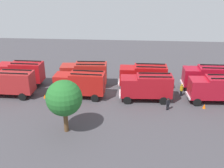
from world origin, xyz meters
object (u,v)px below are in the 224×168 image
fire_truck_6 (80,83)px  firefighter_1 (168,104)px  fire_truck_4 (216,88)px  fire_truck_5 (146,86)px  firefighter_3 (163,77)px  fire_truck_7 (9,82)px  traffic_cone_0 (45,96)px  fire_truck_0 (207,77)px  fire_truck_3 (21,72)px  fire_truck_1 (143,76)px  tree_1 (64,98)px  fire_truck_2 (84,73)px  firefighter_2 (181,89)px  traffic_cone_1 (204,106)px  firefighter_0 (57,99)px

fire_truck_6 → firefighter_1: fire_truck_6 is taller
fire_truck_4 → fire_truck_5: bearing=-2.1°
fire_truck_4 → firefighter_3: size_ratio=4.55×
fire_truck_7 → fire_truck_6: bearing=-176.4°
traffic_cone_0 → fire_truck_6: bearing=-172.4°
fire_truck_4 → fire_truck_7: 28.75m
fire_truck_0 → fire_truck_3: same height
fire_truck_1 → traffic_cone_0: fire_truck_1 is taller
firefighter_1 → tree_1: tree_1 is taller
fire_truck_6 → firefighter_3: fire_truck_6 is taller
fire_truck_4 → fire_truck_7: size_ratio=1.01×
fire_truck_7 → traffic_cone_0: (-5.07, 0.28, -1.87)m
fire_truck_2 → firefighter_2: (-14.54, 2.58, -1.15)m
fire_truck_1 → fire_truck_6: bearing=22.2°
fire_truck_2 → fire_truck_3: bearing=-0.7°
fire_truck_6 → firefighter_2: size_ratio=4.10×
tree_1 → fire_truck_6: bearing=-89.9°
fire_truck_3 → firefighter_3: 22.54m
fire_truck_3 → tree_1: (-10.09, 12.57, 1.97)m
fire_truck_3 → fire_truck_0: bearing=-178.1°
fire_truck_1 → firefighter_2: size_ratio=4.06×
traffic_cone_0 → firefighter_1: bearing=172.5°
fire_truck_6 → firefighter_1: bearing=168.5°
traffic_cone_1 → firefighter_0: bearing=1.2°
firefighter_2 → traffic_cone_0: bearing=152.3°
fire_truck_1 → tree_1: tree_1 is taller
fire_truck_4 → traffic_cone_0: (23.68, 0.50, -1.87)m
fire_truck_0 → fire_truck_7: (28.63, 4.35, 0.00)m
fire_truck_4 → firefighter_3: bearing=-49.8°
fire_truck_4 → tree_1: bearing=22.1°
fire_truck_2 → fire_truck_5: 10.38m
fire_truck_5 → firefighter_0: size_ratio=4.56×
tree_1 → traffic_cone_1: tree_1 is taller
tree_1 → traffic_cone_0: size_ratio=10.75×
firefighter_3 → fire_truck_5: bearing=-132.1°
fire_truck_0 → fire_truck_5: (9.22, 4.25, 0.00)m
fire_truck_1 → fire_truck_3: bearing=-0.3°
fire_truck_5 → firefighter_3: fire_truck_5 is taller
firefighter_1 → traffic_cone_0: (17.05, -2.25, -0.63)m
fire_truck_1 → fire_truck_2: same height
firefighter_2 → tree_1: (14.42, 10.37, 3.12)m
fire_truck_3 → firefighter_2: bearing=176.3°
fire_truck_5 → firefighter_3: 7.65m
fire_truck_3 → firefighter_2: 24.63m
fire_truck_1 → fire_truck_2: size_ratio=0.99×
fire_truck_2 → traffic_cone_0: fire_truck_2 is taller
fire_truck_4 → firefighter_2: bearing=-25.1°
firefighter_2 → tree_1: size_ratio=0.29×
firefighter_1 → fire_truck_1: bearing=179.1°
tree_1 → traffic_cone_1: (-16.86, -6.72, -3.82)m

